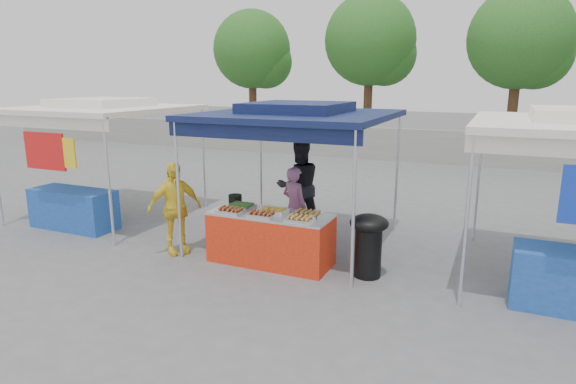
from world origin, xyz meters
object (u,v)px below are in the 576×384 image
at_px(vendor_woman, 294,207).
at_px(helper_man, 299,186).
at_px(wok_burner, 369,240).
at_px(customer_person, 175,208).
at_px(vendor_table, 271,238).
at_px(cooking_pot, 235,199).

height_order(vendor_woman, helper_man, helper_man).
height_order(wok_burner, customer_person, customer_person).
distance_m(vendor_table, cooking_pot, 1.07).
height_order(vendor_table, customer_person, customer_person).
xyz_separation_m(cooking_pot, vendor_woman, (0.89, 0.57, -0.19)).
xyz_separation_m(vendor_woman, customer_person, (-1.73, -1.20, 0.07)).
xyz_separation_m(wok_burner, helper_man, (-1.85, 1.68, 0.33)).
distance_m(wok_burner, customer_person, 3.34).
height_order(vendor_table, wok_burner, wok_burner).
height_order(helper_man, customer_person, helper_man).
bearing_deg(cooking_pot, helper_man, 65.48).
bearing_deg(customer_person, vendor_table, -46.71).
relative_size(vendor_woman, customer_person, 0.91).
bearing_deg(vendor_table, helper_man, 97.63).
relative_size(cooking_pot, wok_burner, 0.24).
relative_size(helper_man, customer_person, 1.14).
relative_size(vendor_table, helper_man, 1.09).
height_order(vendor_table, cooking_pot, cooking_pot).
height_order(cooking_pot, vendor_woman, vendor_woman).
bearing_deg(vendor_woman, customer_person, 53.74).
distance_m(cooking_pot, wok_burner, 2.52).
distance_m(cooking_pot, helper_man, 1.53).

